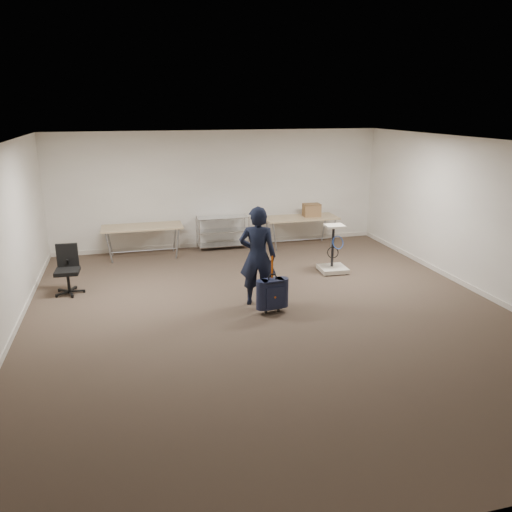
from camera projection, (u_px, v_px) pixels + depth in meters
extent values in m
plane|color=#433229|center=(271.00, 315.00, 8.30)|extent=(9.00, 9.00, 0.00)
plane|color=silver|center=(220.00, 189.00, 12.06)|extent=(8.00, 0.00, 8.00)
plane|color=silver|center=(442.00, 377.00, 3.73)|extent=(8.00, 0.00, 8.00)
plane|color=silver|center=(488.00, 220.00, 8.86)|extent=(0.00, 9.00, 9.00)
plane|color=silver|center=(273.00, 143.00, 7.49)|extent=(8.00, 8.00, 0.00)
cube|color=silver|center=(221.00, 243.00, 12.44)|extent=(8.00, 0.02, 0.10)
cube|color=silver|center=(11.00, 340.00, 7.32)|extent=(0.02, 9.00, 0.10)
cube|color=silver|center=(477.00, 291.00, 9.25)|extent=(0.02, 9.00, 0.10)
cube|color=tan|center=(142.00, 227.00, 11.29)|extent=(1.80, 0.75, 0.03)
cylinder|color=gray|center=(144.00, 251.00, 11.45)|extent=(1.50, 0.02, 0.02)
cylinder|color=gray|center=(109.00, 248.00, 10.94)|extent=(0.13, 0.04, 0.69)
cylinder|color=gray|center=(178.00, 244.00, 11.30)|extent=(0.13, 0.04, 0.69)
cylinder|color=gray|center=(109.00, 241.00, 11.49)|extent=(0.13, 0.04, 0.69)
cylinder|color=gray|center=(175.00, 237.00, 11.86)|extent=(0.13, 0.04, 0.69)
cube|color=tan|center=(301.00, 218.00, 12.21)|extent=(1.80, 0.75, 0.03)
cylinder|color=gray|center=(300.00, 240.00, 12.37)|extent=(1.50, 0.02, 0.02)
cylinder|color=gray|center=(275.00, 237.00, 11.86)|extent=(0.13, 0.04, 0.69)
cylinder|color=gray|center=(333.00, 233.00, 12.22)|extent=(0.13, 0.04, 0.69)
cylinder|color=gray|center=(268.00, 231.00, 12.41)|extent=(0.13, 0.04, 0.69)
cylinder|color=gray|center=(324.00, 228.00, 12.78)|extent=(0.13, 0.04, 0.69)
cylinder|color=silver|center=(199.00, 236.00, 11.72)|extent=(0.02, 0.02, 0.80)
cylinder|color=silver|center=(249.00, 233.00, 12.01)|extent=(0.02, 0.02, 0.80)
cylinder|color=silver|center=(197.00, 232.00, 12.14)|extent=(0.02, 0.02, 0.80)
cylinder|color=silver|center=(245.00, 229.00, 12.43)|extent=(0.02, 0.02, 0.80)
cube|color=silver|center=(223.00, 244.00, 12.16)|extent=(1.20, 0.45, 0.02)
cube|color=silver|center=(223.00, 230.00, 12.06)|extent=(1.20, 0.45, 0.02)
cube|color=silver|center=(222.00, 217.00, 11.96)|extent=(1.20, 0.45, 0.01)
imported|color=black|center=(258.00, 256.00, 8.53)|extent=(0.74, 0.61, 1.75)
cube|color=black|center=(272.00, 294.00, 8.31)|extent=(0.38, 0.25, 0.50)
cube|color=black|center=(272.00, 308.00, 8.40)|extent=(0.34, 0.18, 0.03)
cylinder|color=black|center=(266.00, 312.00, 8.36)|extent=(0.03, 0.07, 0.07)
cylinder|color=black|center=(278.00, 310.00, 8.43)|extent=(0.03, 0.07, 0.07)
torus|color=black|center=(272.00, 278.00, 8.23)|extent=(0.16, 0.04, 0.16)
cube|color=#E2570B|center=(272.00, 267.00, 8.19)|extent=(0.03, 0.01, 0.38)
cylinder|color=black|center=(70.00, 291.00, 9.25)|extent=(0.55, 0.55, 0.08)
cylinder|color=black|center=(68.00, 282.00, 9.19)|extent=(0.06, 0.06, 0.37)
cube|color=black|center=(67.00, 271.00, 9.14)|extent=(0.44, 0.44, 0.07)
cube|color=black|center=(67.00, 255.00, 9.25)|extent=(0.39, 0.07, 0.44)
cube|color=white|center=(333.00, 269.00, 10.45)|extent=(0.58, 0.58, 0.09)
cylinder|color=black|center=(327.00, 275.00, 10.20)|extent=(0.07, 0.07, 0.04)
cylinder|color=black|center=(333.00, 246.00, 10.36)|extent=(0.05, 0.05, 0.88)
cube|color=white|center=(335.00, 226.00, 10.18)|extent=(0.40, 0.35, 0.04)
torus|color=blue|center=(338.00, 242.00, 10.21)|extent=(0.29, 0.13, 0.27)
cube|color=olive|center=(312.00, 210.00, 12.27)|extent=(0.43, 0.34, 0.31)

